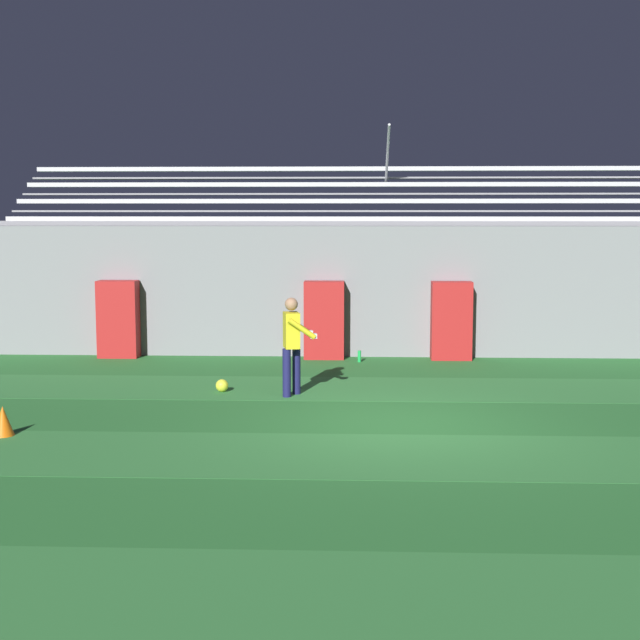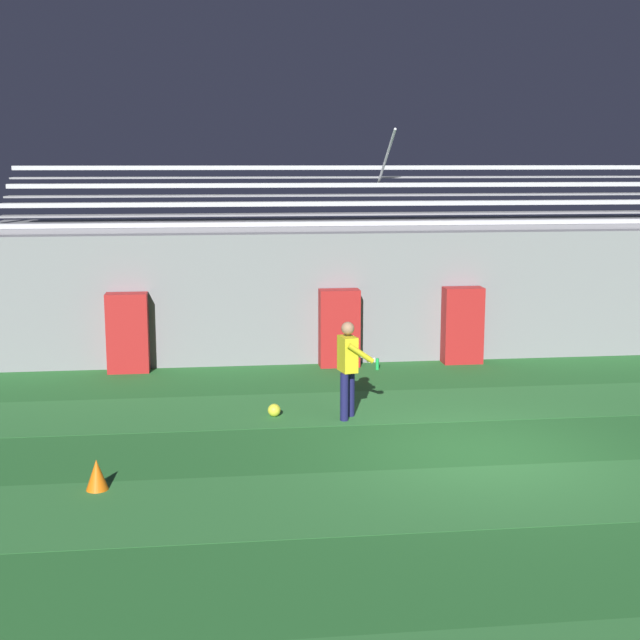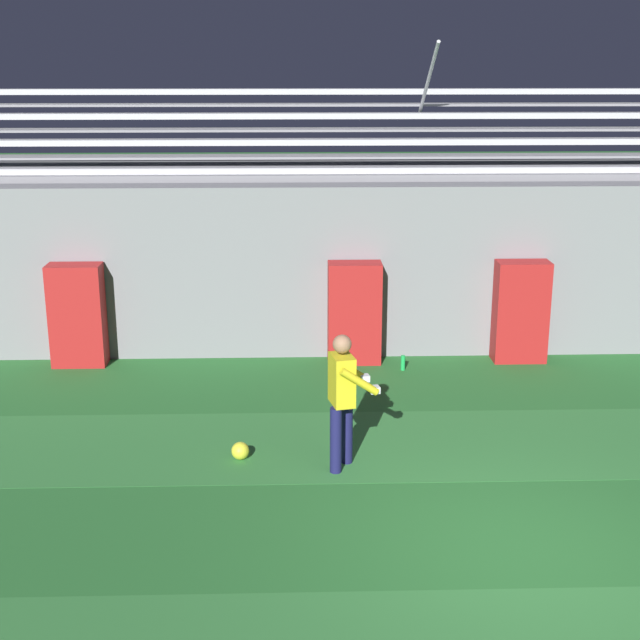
% 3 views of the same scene
% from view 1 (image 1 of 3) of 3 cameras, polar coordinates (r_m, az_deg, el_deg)
% --- Properties ---
extents(ground_plane, '(80.00, 80.00, 0.00)m').
position_cam_1_polar(ground_plane, '(13.14, 5.23, -6.72)').
color(ground_plane, '#286B2D').
extents(turf_stripe_near, '(28.00, 2.18, 0.01)m').
position_cam_1_polar(turf_stripe_near, '(7.45, 7.68, -17.59)').
color(turf_stripe_near, '#337A38').
rests_on(turf_stripe_near, ground).
extents(turf_stripe_mid, '(28.00, 2.18, 0.01)m').
position_cam_1_polar(turf_stripe_mid, '(11.54, 5.65, -8.63)').
color(turf_stripe_mid, '#337A38').
rests_on(turf_stripe_mid, ground).
extents(turf_stripe_far, '(28.00, 2.18, 0.01)m').
position_cam_1_polar(turf_stripe_far, '(15.77, 4.73, -4.40)').
color(turf_stripe_far, '#337A38').
rests_on(turf_stripe_far, ground).
extents(back_wall, '(24.00, 0.60, 2.80)m').
position_cam_1_polar(back_wall, '(19.34, 4.30, 1.87)').
color(back_wall, gray).
rests_on(back_wall, ground).
extents(padding_pillar_gate_left, '(0.85, 0.44, 1.65)m').
position_cam_1_polar(padding_pillar_gate_left, '(18.85, 0.27, -0.00)').
color(padding_pillar_gate_left, '#B21E1E').
rests_on(padding_pillar_gate_left, ground).
extents(padding_pillar_gate_right, '(0.85, 0.44, 1.65)m').
position_cam_1_polar(padding_pillar_gate_right, '(18.95, 8.40, -0.04)').
color(padding_pillar_gate_right, '#B21E1E').
rests_on(padding_pillar_gate_right, ground).
extents(padding_pillar_far_left, '(0.85, 0.44, 1.65)m').
position_cam_1_polar(padding_pillar_far_left, '(19.51, -12.78, 0.06)').
color(padding_pillar_far_left, '#B21E1E').
rests_on(padding_pillar_far_left, ground).
extents(bleacher_stand, '(18.00, 3.35, 5.03)m').
position_cam_1_polar(bleacher_stand, '(21.31, 4.12, 2.60)').
color(bleacher_stand, gray).
rests_on(bleacher_stand, ground).
extents(goalkeeper, '(0.60, 0.66, 1.67)m').
position_cam_1_polar(goalkeeper, '(15.00, -1.77, -1.28)').
color(goalkeeper, '#19194C').
rests_on(goalkeeper, ground).
extents(soccer_ball, '(0.22, 0.22, 0.22)m').
position_cam_1_polar(soccer_ball, '(15.54, -6.29, -4.19)').
color(soccer_ball, yellow).
rests_on(soccer_ball, ground).
extents(traffic_cone, '(0.30, 0.30, 0.42)m').
position_cam_1_polar(traffic_cone, '(13.19, -19.63, -6.11)').
color(traffic_cone, orange).
rests_on(traffic_cone, ground).
extents(water_bottle, '(0.07, 0.07, 0.24)m').
position_cam_1_polar(water_bottle, '(18.51, 2.53, -2.34)').
color(water_bottle, green).
rests_on(water_bottle, ground).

